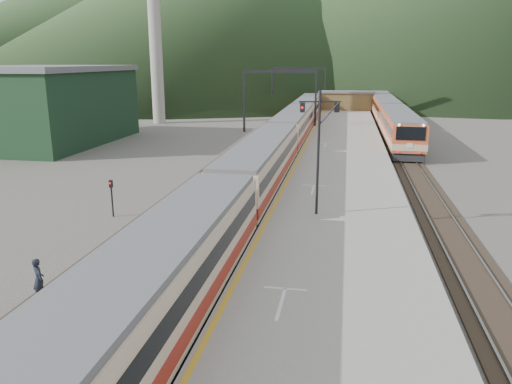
% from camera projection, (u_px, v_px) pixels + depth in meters
% --- Properties ---
extents(track_main, '(2.60, 200.00, 0.23)m').
position_uv_depth(track_main, '(287.00, 153.00, 50.53)').
color(track_main, black).
rests_on(track_main, ground).
extents(track_far, '(2.60, 200.00, 0.23)m').
position_uv_depth(track_far, '(239.00, 152.00, 51.39)').
color(track_far, black).
rests_on(track_far, ground).
extents(track_second, '(2.60, 200.00, 0.23)m').
position_uv_depth(track_second, '(404.00, 157.00, 48.56)').
color(track_second, black).
rests_on(track_second, ground).
extents(platform, '(8.00, 100.00, 1.00)m').
position_uv_depth(platform, '(343.00, 154.00, 47.56)').
color(platform, gray).
rests_on(platform, ground).
extents(gantry_near, '(9.55, 0.25, 8.00)m').
position_uv_depth(gantry_near, '(280.00, 89.00, 63.88)').
color(gantry_near, black).
rests_on(gantry_near, ground).
extents(gantry_far, '(9.55, 0.25, 8.00)m').
position_uv_depth(gantry_far, '(298.00, 81.00, 87.66)').
color(gantry_far, black).
rests_on(gantry_far, ground).
extents(warehouse, '(14.50, 20.50, 8.60)m').
position_uv_depth(warehouse, '(43.00, 105.00, 56.15)').
color(warehouse, black).
rests_on(warehouse, ground).
extents(smokestack, '(1.80, 1.80, 30.00)m').
position_uv_depth(smokestack, '(154.00, 18.00, 71.42)').
color(smokestack, '#9E998E').
rests_on(smokestack, ground).
extents(station_shed, '(9.40, 4.40, 3.10)m').
position_uv_depth(station_shed, '(346.00, 100.00, 85.08)').
color(station_shed, brown).
rests_on(station_shed, platform).
extents(hill_a, '(180.00, 180.00, 60.00)m').
position_uv_depth(hill_a, '(231.00, 5.00, 192.44)').
color(hill_a, '#2F4725').
rests_on(hill_a, ground).
extents(hill_d, '(200.00, 200.00, 55.00)m').
position_uv_depth(hill_d, '(101.00, 23.00, 254.37)').
color(hill_d, '#2F4725').
rests_on(hill_d, ground).
extents(main_train, '(3.04, 83.22, 3.71)m').
position_uv_depth(main_train, '(281.00, 141.00, 45.30)').
color(main_train, '#D2B28F').
rests_on(main_train, track_main).
extents(second_train, '(3.13, 64.18, 3.82)m').
position_uv_depth(second_train, '(385.00, 108.00, 75.35)').
color(second_train, '#D0552E').
rests_on(second_train, track_second).
extents(signal_mast, '(2.17, 0.56, 6.70)m').
position_uv_depth(signal_mast, '(319.00, 140.00, 26.41)').
color(signal_mast, black).
rests_on(signal_mast, platform).
extents(short_signal_a, '(0.25, 0.20, 2.27)m').
position_uv_depth(short_signal_a, '(125.00, 271.00, 18.87)').
color(short_signal_a, black).
rests_on(short_signal_a, ground).
extents(short_signal_b, '(0.26, 0.22, 2.27)m').
position_uv_depth(short_signal_b, '(240.00, 162.00, 38.99)').
color(short_signal_b, black).
rests_on(short_signal_b, ground).
extents(short_signal_c, '(0.25, 0.21, 2.27)m').
position_uv_depth(short_signal_c, '(112.00, 193.00, 29.88)').
color(short_signal_c, black).
rests_on(short_signal_c, ground).
extents(worker, '(0.76, 0.72, 1.74)m').
position_uv_depth(worker, '(39.00, 279.00, 19.54)').
color(worker, black).
rests_on(worker, ground).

